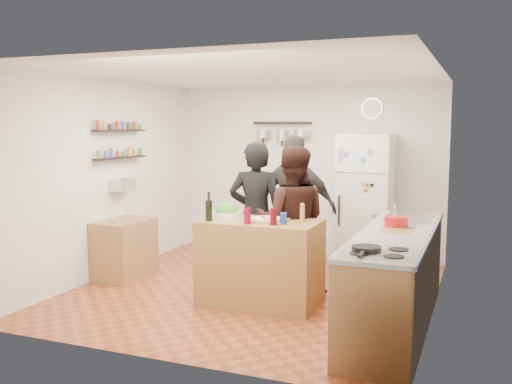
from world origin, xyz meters
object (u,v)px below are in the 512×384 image
at_px(fridge, 365,200).
at_px(side_table, 125,249).
at_px(person_center, 292,221).
at_px(counter_run, 395,280).
at_px(wine_bottle, 209,211).
at_px(person_left, 256,216).
at_px(salt_canister, 283,219).
at_px(person_back, 295,208).
at_px(salad_bowl, 227,215).
at_px(skillet, 366,249).
at_px(pepper_mill, 302,215).
at_px(prep_island, 260,262).
at_px(wall_clock, 372,108).
at_px(red_bowl, 396,221).

xyz_separation_m(fridge, side_table, (-2.69, -1.78, -0.54)).
distance_m(person_center, counter_run, 1.42).
distance_m(wine_bottle, person_left, 0.76).
distance_m(salt_canister, person_center, 0.57).
bearing_deg(person_back, salt_canister, 103.68).
bearing_deg(person_center, fridge, -121.19).
xyz_separation_m(salad_bowl, skillet, (1.77, -1.17, 0.00)).
distance_m(pepper_mill, counter_run, 1.15).
height_order(prep_island, person_center, person_center).
bearing_deg(person_center, pepper_mill, 107.27).
bearing_deg(person_center, wine_bottle, 26.79).
relative_size(counter_run, skillet, 11.28).
bearing_deg(pepper_mill, wine_bottle, -164.13).
bearing_deg(counter_run, person_back, 139.29).
height_order(pepper_mill, side_table, pepper_mill).
distance_m(person_back, side_table, 2.21).
xyz_separation_m(pepper_mill, salt_canister, (-0.15, -0.17, -0.02)).
xyz_separation_m(wine_bottle, salt_canister, (0.80, 0.10, -0.05)).
bearing_deg(person_center, side_table, -14.37).
height_order(wine_bottle, wall_clock, wall_clock).
xyz_separation_m(wine_bottle, counter_run, (1.95, 0.08, -0.57)).
bearing_deg(salt_canister, skillet, -43.65).
distance_m(salt_canister, fridge, 2.31).
height_order(fridge, side_table, fridge).
xyz_separation_m(prep_island, person_left, (-0.25, 0.49, 0.42)).
relative_size(salt_canister, side_table, 0.15).
bearing_deg(wine_bottle, red_bowl, 11.00).
distance_m(person_left, fridge, 1.92).
bearing_deg(fridge, pepper_mill, -96.64).
height_order(prep_island, side_table, prep_island).
xyz_separation_m(prep_island, fridge, (0.70, 2.16, 0.45)).
relative_size(pepper_mill, person_left, 0.09).
bearing_deg(salad_bowl, pepper_mill, 0.00).
bearing_deg(skillet, prep_island, 140.29).
relative_size(prep_island, salt_canister, 10.56).
bearing_deg(wall_clock, counter_run, -74.08).
distance_m(prep_island, counter_run, 1.45).
xyz_separation_m(prep_island, side_table, (-1.99, 0.38, -0.09)).
distance_m(salad_bowl, wine_bottle, 0.29).
height_order(pepper_mill, fridge, fridge).
relative_size(person_left, wall_clock, 5.80).
distance_m(salad_bowl, pepper_mill, 0.87).
xyz_separation_m(person_left, side_table, (-1.75, -0.10, -0.51)).
xyz_separation_m(red_bowl, wall_clock, (-0.70, 2.34, 1.18)).
height_order(prep_island, counter_run, prep_island).
bearing_deg(red_bowl, counter_run, -80.26).
height_order(salad_bowl, person_back, person_back).
bearing_deg(pepper_mill, salad_bowl, 180.00).
relative_size(prep_island, wall_clock, 4.17).
xyz_separation_m(person_back, counter_run, (1.41, -1.22, -0.45)).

